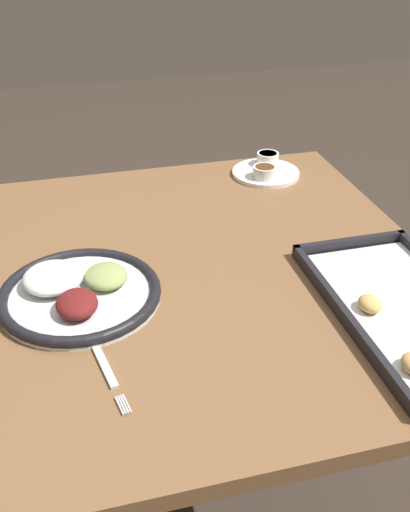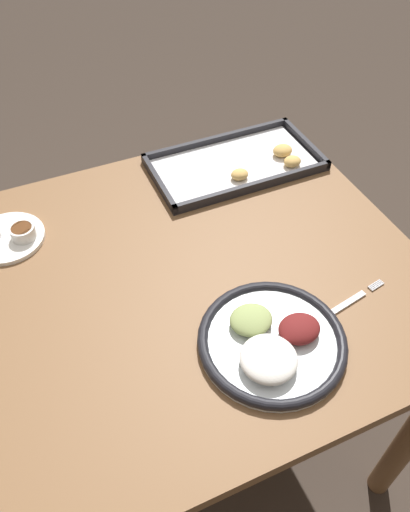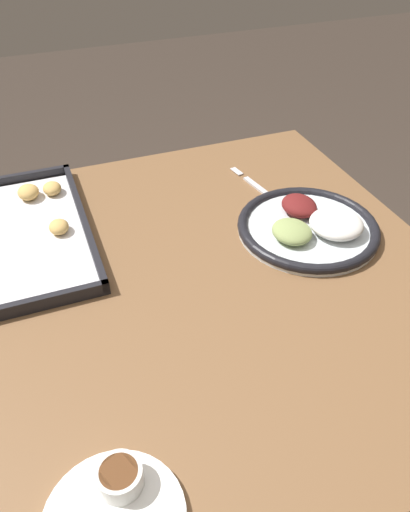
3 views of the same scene
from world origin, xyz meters
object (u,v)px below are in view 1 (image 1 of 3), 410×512
dinner_plate (78,292)px  fork (102,360)px  baking_tray (408,314)px  saucer_plate (266,169)px

dinner_plate → fork: size_ratio=1.34×
fork → baking_tray: size_ratio=0.48×
fork → dinner_plate: bearing=176.6°
fork → saucer_plate: 0.73m
dinner_plate → saucer_plate: bearing=129.9°
dinner_plate → baking_tray: 0.54m
fork → baking_tray: baking_tray is taller
saucer_plate → dinner_plate: bearing=-50.1°
saucer_plate → baking_tray: (0.59, 0.03, -0.01)m
dinner_plate → baking_tray: size_ratio=0.64×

